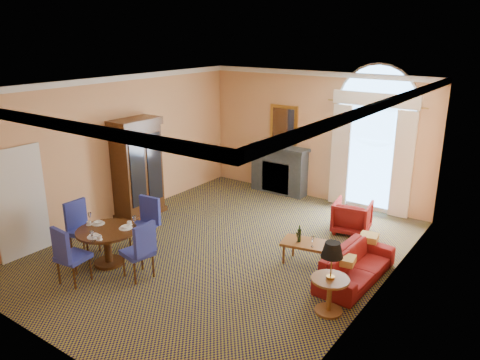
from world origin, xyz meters
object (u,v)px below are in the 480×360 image
Objects in this scene: sofa at (356,265)px; armchair at (352,217)px; dining_table at (107,239)px; coffee_table at (307,244)px; armoire at (137,170)px; side_table at (331,270)px.

sofa is 2.05m from armchair.
armchair is (3.09, 3.95, -0.16)m from dining_table.
sofa is at bearing 27.93° from dining_table.
armchair is at bearing 74.97° from coffee_table.
armoire reaches higher than side_table.
coffee_table reaches higher than sofa.
armoire is at bearing 168.01° from coffee_table.
armoire is 2.97× the size of armchair.
armoire is 5.33m from sofa.
side_table is at bearing -11.77° from armoire.
dining_table reaches higher than armchair.
dining_table is 0.59× the size of sofa.
dining_table is (1.34, -2.03, -0.59)m from armoire.
coffee_table is 1.53m from side_table.
side_table is (0.90, -3.03, 0.38)m from armchair.
sofa is at bearing -10.43° from coffee_table.
armoire is 2.09× the size of dining_table.
sofa is at bearing 92.45° from side_table.
coffee_table is (3.00, 2.05, -0.08)m from dining_table.
dining_table is at bearing 120.30° from sofa.
side_table reaches higher than coffee_table.
armoire is 2.29× the size of coffee_table.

